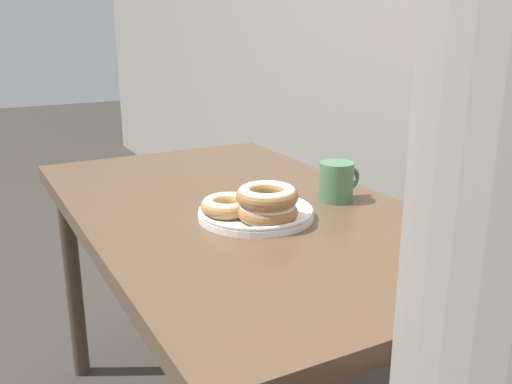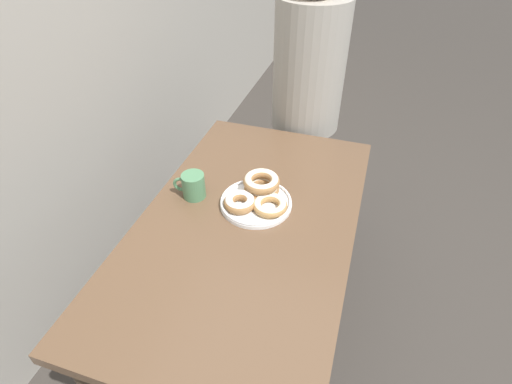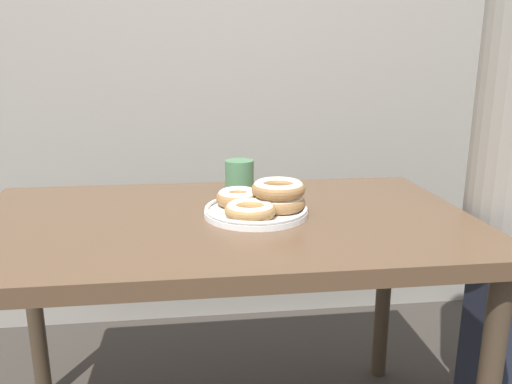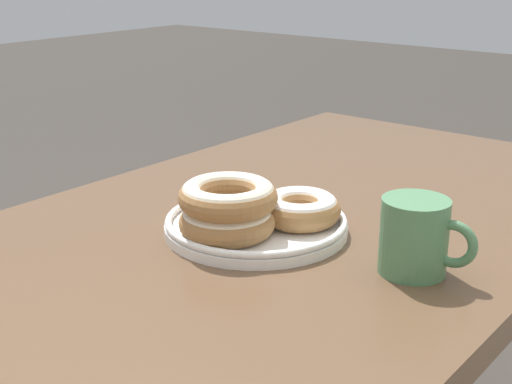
{
  "view_description": "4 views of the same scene",
  "coord_description": "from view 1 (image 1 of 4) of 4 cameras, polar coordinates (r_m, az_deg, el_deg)",
  "views": [
    {
      "loc": [
        1.15,
        -0.27,
        1.13
      ],
      "look_at": [
        0.09,
        0.3,
        0.76
      ],
      "focal_mm": 40.0,
      "sensor_mm": 36.0,
      "label": 1
    },
    {
      "loc": [
        -0.94,
        -0.03,
        1.65
      ],
      "look_at": [
        0.09,
        0.3,
        0.76
      ],
      "focal_mm": 28.0,
      "sensor_mm": 36.0,
      "label": 2
    },
    {
      "loc": [
        -0.05,
        -0.88,
        1.07
      ],
      "look_at": [
        0.09,
        0.3,
        0.76
      ],
      "focal_mm": 35.0,
      "sensor_mm": 36.0,
      "label": 3
    },
    {
      "loc": [
        0.82,
        0.89,
        1.08
      ],
      "look_at": [
        0.09,
        0.3,
        0.76
      ],
      "focal_mm": 50.0,
      "sensor_mm": 36.0,
      "label": 4
    }
  ],
  "objects": [
    {
      "name": "dining_table",
      "position": [
        1.38,
        -1.66,
        -4.31
      ],
      "size": [
        1.26,
        0.73,
        0.7
      ],
      "color": "brown",
      "rests_on": "ground_plane"
    },
    {
      "name": "donut_plate",
      "position": [
        1.25,
        0.15,
        -1.27
      ],
      "size": [
        0.26,
        0.27,
        0.09
      ],
      "color": "white",
      "rests_on": "dining_table"
    },
    {
      "name": "coffee_mug",
      "position": [
        1.4,
        8.11,
        1.09
      ],
      "size": [
        0.08,
        0.12,
        0.1
      ],
      "color": "#4C7F56",
      "rests_on": "dining_table"
    }
  ]
}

